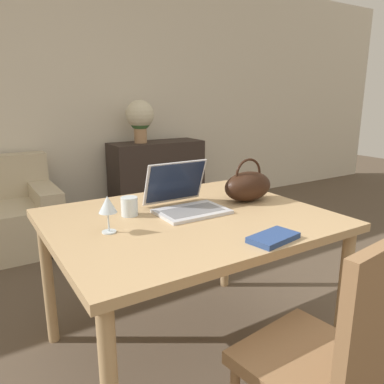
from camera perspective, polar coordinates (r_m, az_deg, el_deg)
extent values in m
cube|color=beige|center=(4.15, -19.39, 13.64)|extent=(10.00, 0.06, 2.70)
cube|color=tan|center=(1.87, -0.51, -4.25)|extent=(1.33, 1.09, 0.04)
cylinder|color=tan|center=(2.09, 22.02, -14.90)|extent=(0.06, 0.06, 0.74)
cylinder|color=tan|center=(2.25, -21.08, -12.60)|extent=(0.06, 0.06, 0.74)
cylinder|color=tan|center=(2.70, 5.12, -7.01)|extent=(0.06, 0.06, 0.74)
cube|color=olive|center=(1.48, 17.80, -23.65)|extent=(0.49, 0.49, 0.05)
cube|color=olive|center=(1.26, 26.72, -17.12)|extent=(0.42, 0.09, 0.49)
cylinder|color=olive|center=(1.83, 15.42, -24.59)|extent=(0.04, 0.04, 0.43)
cube|color=#C1B293|center=(3.75, -21.40, -3.18)|extent=(0.20, 0.82, 0.56)
cube|color=#332823|center=(4.27, -5.34, 1.90)|extent=(1.04, 0.40, 0.86)
cube|color=silver|center=(1.90, -0.01, -2.98)|extent=(0.35, 0.24, 0.02)
cube|color=gray|center=(1.90, 0.09, -2.78)|extent=(0.30, 0.16, 0.00)
cube|color=silver|center=(2.01, -2.59, 1.52)|extent=(0.35, 0.09, 0.23)
cube|color=#19233D|center=(2.01, -2.49, 1.55)|extent=(0.32, 0.08, 0.21)
cylinder|color=silver|center=(1.88, -9.52, -2.17)|extent=(0.08, 0.08, 0.09)
cylinder|color=silver|center=(1.68, -12.51, -5.94)|extent=(0.06, 0.06, 0.01)
cylinder|color=silver|center=(1.66, -12.60, -4.47)|extent=(0.01, 0.01, 0.08)
cone|color=silver|center=(1.64, -12.75, -1.84)|extent=(0.08, 0.08, 0.07)
ellipsoid|color=black|center=(2.13, 8.51, 0.86)|extent=(0.30, 0.18, 0.17)
torus|color=black|center=(2.11, 8.58, 2.73)|extent=(0.18, 0.01, 0.18)
cylinder|color=tan|center=(4.10, -7.86, 8.74)|extent=(0.14, 0.14, 0.19)
sphere|color=#3D6B38|center=(4.09, -7.93, 10.80)|extent=(0.23, 0.23, 0.23)
sphere|color=beige|center=(4.09, -7.96, 11.64)|extent=(0.30, 0.30, 0.30)
cube|color=navy|center=(1.59, 12.29, -6.82)|extent=(0.23, 0.16, 0.02)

